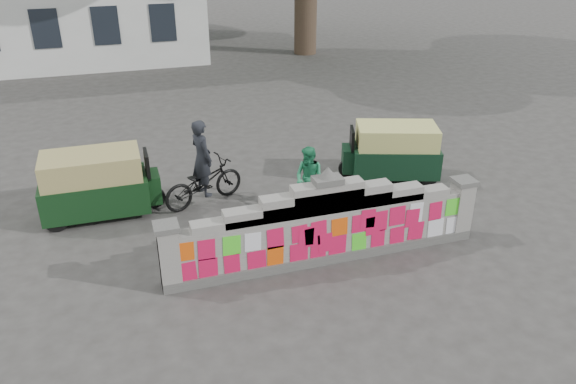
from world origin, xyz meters
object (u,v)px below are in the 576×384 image
Objects in this scene: cyclist_rider at (203,168)px; rickshaw_left at (97,183)px; cyclist_bike at (204,182)px; pedestrian at (309,179)px; rickshaw_right at (393,151)px.

cyclist_rider is 2.37m from rickshaw_left.
cyclist_bike is 1.36× the size of pedestrian.
cyclist_bike is 1.12× the size of cyclist_rider.
rickshaw_left is at bearing 64.68° from cyclist_bike.
pedestrian is at bearing -134.55° from cyclist_bike.
pedestrian is at bearing -14.00° from rickshaw_left.
rickshaw_right is (7.29, -0.19, -0.04)m from rickshaw_left.
rickshaw_left is (-2.36, 0.18, 0.23)m from cyclist_bike.
cyclist_rider is 0.68× the size of rickshaw_left.
cyclist_rider reaches higher than rickshaw_right.
rickshaw_left is at bearing 17.61° from rickshaw_right.
pedestrian reaches higher than rickshaw_right.
cyclist_bike is at bearing -147.67° from pedestrian.
cyclist_bike is 4.94m from rickshaw_right.
cyclist_rider is at bearing 19.03° from rickshaw_right.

